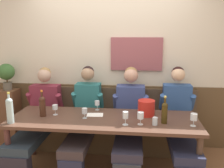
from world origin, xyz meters
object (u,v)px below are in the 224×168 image
(person_right_seat, at_px, (38,117))
(wine_glass_by_bottle, at_px, (97,103))
(person_left_seat, at_px, (130,118))
(wine_glass_near_bucket, at_px, (85,111))
(person_center_left_seat, at_px, (179,120))
(potted_plant, at_px, (6,73))
(wall_bench, at_px, (110,131))
(water_tumbler_center, at_px, (155,121))
(person_center_right_seat, at_px, (84,116))
(wine_glass_left_end, at_px, (141,116))
(wine_bottle_clear_water, at_px, (165,112))
(wine_glass_center_front, at_px, (55,107))
(ice_bucket, at_px, (146,108))
(wine_glass_right_end, at_px, (194,118))
(dining_table, at_px, (104,124))
(wine_bottle_amber_mid, at_px, (42,106))
(wine_glass_mid_right, at_px, (125,116))
(wine_bottle_green_tall, at_px, (10,110))

(person_right_seat, bearing_deg, wine_glass_by_bottle, 1.23)
(person_left_seat, height_order, wine_glass_near_bucket, person_left_seat)
(person_center_left_seat, relative_size, potted_plant, 3.15)
(wall_bench, height_order, potted_plant, potted_plant)
(wine_glass_near_bucket, distance_m, water_tumbler_center, 0.87)
(person_center_right_seat, bearing_deg, wine_glass_left_end, -31.73)
(water_tumbler_center, bearing_deg, wine_bottle_clear_water, 32.12)
(wine_glass_center_front, bearing_deg, wine_glass_by_bottle, 26.57)
(ice_bucket, height_order, wine_glass_right_end, ice_bucket)
(water_tumbler_center, bearing_deg, dining_table, 165.21)
(wine_glass_near_bucket, bearing_deg, person_right_seat, 156.79)
(person_center_right_seat, relative_size, ice_bucket, 5.98)
(wine_glass_right_end, bearing_deg, person_center_left_seat, 99.35)
(wine_bottle_amber_mid, bearing_deg, person_center_left_seat, 10.26)
(wine_bottle_clear_water, bearing_deg, wall_bench, 134.96)
(wall_bench, xyz_separation_m, wine_bottle_amber_mid, (-0.78, -0.66, 0.60))
(wall_bench, bearing_deg, wine_glass_near_bucket, -108.93)
(wine_glass_center_front, distance_m, water_tumbler_center, 1.29)
(wine_bottle_clear_water, relative_size, potted_plant, 0.79)
(ice_bucket, bearing_deg, potted_plant, 166.65)
(dining_table, height_order, wine_bottle_clear_water, wine_bottle_clear_water)
(person_center_right_seat, height_order, wine_glass_by_bottle, person_center_right_seat)
(person_center_right_seat, xyz_separation_m, wine_glass_by_bottle, (0.19, -0.01, 0.19))
(person_center_left_seat, height_order, wine_bottle_clear_water, person_center_left_seat)
(ice_bucket, relative_size, wine_bottle_clear_water, 0.66)
(dining_table, xyz_separation_m, wine_glass_near_bucket, (-0.23, -0.03, 0.17))
(wine_glass_mid_right, height_order, potted_plant, potted_plant)
(person_center_left_seat, distance_m, wine_bottle_green_tall, 2.17)
(wine_glass_right_end, height_order, wine_glass_mid_right, wine_glass_mid_right)
(water_tumbler_center, xyz_separation_m, potted_plant, (-2.26, 0.85, 0.38))
(person_left_seat, relative_size, person_center_left_seat, 0.99)
(person_center_left_seat, bearing_deg, wine_glass_right_end, -80.65)
(person_left_seat, distance_m, ice_bucket, 0.33)
(water_tumbler_center, bearing_deg, wine_glass_near_bucket, 171.27)
(dining_table, bearing_deg, wine_glass_near_bucket, -171.80)
(dining_table, height_order, person_right_seat, person_right_seat)
(wine_glass_near_bucket, relative_size, wine_glass_by_bottle, 0.99)
(person_left_seat, distance_m, wine_bottle_amber_mid, 1.18)
(wine_bottle_green_tall, height_order, water_tumbler_center, wine_bottle_green_tall)
(person_left_seat, relative_size, potted_plant, 3.12)
(person_center_right_seat, relative_size, wine_glass_left_end, 8.70)
(ice_bucket, bearing_deg, water_tumbler_center, -74.70)
(person_center_right_seat, xyz_separation_m, wine_glass_mid_right, (0.61, -0.52, 0.21))
(person_right_seat, relative_size, wine_glass_right_end, 8.52)
(person_center_right_seat, distance_m, potted_plant, 1.46)
(ice_bucket, bearing_deg, person_right_seat, 175.32)
(dining_table, relative_size, wine_glass_by_bottle, 17.84)
(wall_bench, relative_size, person_left_seat, 2.04)
(wine_bottle_green_tall, distance_m, wine_glass_center_front, 0.55)
(wine_glass_by_bottle, relative_size, water_tumbler_center, 1.43)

